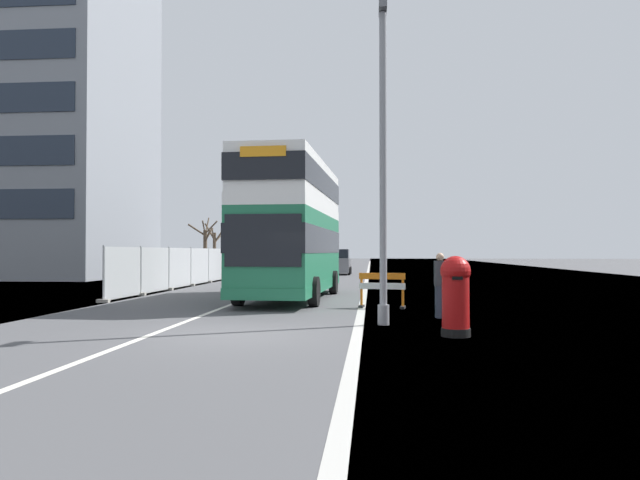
% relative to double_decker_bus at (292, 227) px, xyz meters
% --- Properties ---
extents(ground, '(140.00, 280.00, 0.10)m').
position_rel_double_decker_bus_xyz_m(ground, '(0.68, -9.58, -2.82)').
color(ground, '#4C4C4F').
extents(double_decker_bus, '(3.18, 10.26, 5.21)m').
position_rel_double_decker_bus_xyz_m(double_decker_bus, '(0.00, 0.00, 0.00)').
color(double_decker_bus, '#1E6B47').
rests_on(double_decker_bus, ground).
extents(lamppost_foreground, '(0.29, 0.70, 8.05)m').
position_rel_double_decker_bus_xyz_m(lamppost_foreground, '(3.33, -7.81, 1.03)').
color(lamppost_foreground, gray).
rests_on(lamppost_foreground, ground).
extents(red_pillar_postbox, '(0.65, 0.65, 1.73)m').
position_rel_double_decker_bus_xyz_m(red_pillar_postbox, '(4.84, -9.68, -1.82)').
color(red_pillar_postbox, black).
rests_on(red_pillar_postbox, ground).
extents(roadworks_barrier, '(1.52, 0.65, 1.13)m').
position_rel_double_decker_bus_xyz_m(roadworks_barrier, '(3.37, -3.44, -2.07)').
color(roadworks_barrier, orange).
rests_on(roadworks_barrier, ground).
extents(construction_site_fence, '(0.44, 17.20, 2.05)m').
position_rel_double_decker_bus_xyz_m(construction_site_fence, '(-6.50, 6.24, -1.79)').
color(construction_site_fence, '#A8AAAD').
rests_on(construction_site_fence, ground).
extents(car_oncoming_near, '(2.09, 4.33, 2.16)m').
position_rel_double_decker_bus_xyz_m(car_oncoming_near, '(-4.45, 17.20, -1.74)').
color(car_oncoming_near, black).
rests_on(car_oncoming_near, ground).
extents(car_receding_mid, '(1.99, 4.15, 2.00)m').
position_rel_double_decker_bus_xyz_m(car_receding_mid, '(0.41, 24.31, -1.83)').
color(car_receding_mid, slate).
rests_on(car_receding_mid, ground).
extents(bare_tree_far_verge_near, '(2.81, 2.51, 4.83)m').
position_rel_double_decker_bus_xyz_m(bare_tree_far_verge_near, '(-11.42, 27.72, -0.31)').
color(bare_tree_far_verge_near, '#4C3D2D').
rests_on(bare_tree_far_verge_near, ground).
extents(bare_tree_far_verge_mid, '(2.30, 2.53, 4.48)m').
position_rel_double_decker_bus_xyz_m(bare_tree_far_verge_mid, '(-11.80, 32.29, -0.44)').
color(bare_tree_far_verge_mid, '#4C3D2D').
rests_on(bare_tree_far_verge_mid, ground).
extents(pedestrian_at_kerb, '(0.34, 0.34, 1.79)m').
position_rel_double_decker_bus_xyz_m(pedestrian_at_kerb, '(4.92, -6.15, -1.87)').
color(pedestrian_at_kerb, '#2D3342').
rests_on(pedestrian_at_kerb, ground).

